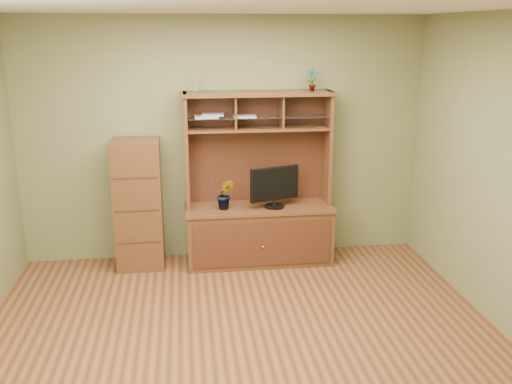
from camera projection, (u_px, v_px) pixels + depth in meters
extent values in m
cube|color=#512A17|center=(243.00, 341.00, 4.83)|extent=(4.50, 4.00, 0.02)
cube|color=white|center=(241.00, 5.00, 4.09)|extent=(4.50, 4.00, 0.02)
cube|color=#64683D|center=(224.00, 140.00, 6.38)|extent=(4.50, 0.02, 2.70)
cube|color=#64683D|center=(289.00, 306.00, 2.54)|extent=(4.50, 0.02, 2.70)
cube|color=#64683D|center=(512.00, 178.00, 4.74)|extent=(0.02, 4.00, 2.70)
cube|color=#482B14|center=(259.00, 235.00, 6.42)|extent=(1.60, 0.55, 0.62)
cube|color=#34170E|center=(263.00, 244.00, 6.15)|extent=(1.50, 0.01, 0.50)
sphere|color=silver|center=(263.00, 247.00, 6.14)|extent=(0.02, 0.02, 0.02)
cube|color=#482B14|center=(259.00, 207.00, 6.33)|extent=(1.64, 0.59, 0.03)
cube|color=#482B14|center=(187.00, 151.00, 6.15)|extent=(0.04, 0.35, 1.25)
cube|color=#482B14|center=(327.00, 147.00, 6.34)|extent=(0.04, 0.35, 1.25)
cube|color=#34170E|center=(256.00, 146.00, 6.40)|extent=(1.52, 0.02, 1.25)
cube|color=#482B14|center=(258.00, 94.00, 6.08)|extent=(1.66, 0.40, 0.04)
cube|color=#482B14|center=(258.00, 129.00, 6.18)|extent=(1.52, 0.32, 0.02)
cube|color=#482B14|center=(235.00, 112.00, 6.10)|extent=(0.02, 0.31, 0.35)
cube|color=#482B14|center=(281.00, 111.00, 6.16)|extent=(0.02, 0.31, 0.35)
cube|color=silver|center=(258.00, 117.00, 6.14)|extent=(1.50, 0.27, 0.01)
cylinder|color=black|center=(274.00, 206.00, 6.28)|extent=(0.22, 0.22, 0.02)
cylinder|color=black|center=(274.00, 202.00, 6.27)|extent=(0.04, 0.04, 0.07)
cube|color=black|center=(275.00, 184.00, 6.21)|extent=(0.56, 0.22, 0.37)
imported|color=#345E20|center=(225.00, 194.00, 6.17)|extent=(0.21, 0.17, 0.34)
imported|color=#2B6222|center=(312.00, 80.00, 6.11)|extent=(0.14, 0.11, 0.23)
cylinder|color=silver|center=(196.00, 88.00, 5.98)|extent=(0.05, 0.05, 0.09)
cylinder|color=olive|center=(195.00, 76.00, 5.95)|extent=(0.03, 0.03, 0.16)
cube|color=#A8A8AD|center=(206.00, 117.00, 6.08)|extent=(0.26, 0.20, 0.02)
cube|color=#A8A8AD|center=(213.00, 115.00, 6.08)|extent=(0.25, 0.20, 0.02)
cube|color=#A8A8AD|center=(244.00, 116.00, 6.13)|extent=(0.24, 0.19, 0.02)
cube|color=#482B14|center=(139.00, 204.00, 6.19)|extent=(0.51, 0.46, 1.42)
cube|color=#34170E|center=(139.00, 242.00, 6.07)|extent=(0.47, 0.01, 0.02)
cube|color=#34170E|center=(137.00, 211.00, 5.97)|extent=(0.47, 0.01, 0.01)
cube|color=#34170E|center=(135.00, 178.00, 5.87)|extent=(0.47, 0.01, 0.02)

